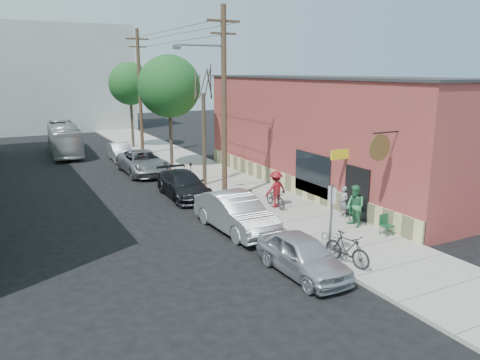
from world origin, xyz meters
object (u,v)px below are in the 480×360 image
patron_grey (343,202)px  parked_bike_a (347,249)px  patron_green (355,206)px  car_4 (121,152)px  parking_meter_far (191,169)px  patio_chair_b (387,225)px  bus (64,139)px  car_1 (236,213)px  utility_pole_near (223,101)px  sign_post (331,214)px  parking_meter_near (251,199)px  tree_leafy_far (130,84)px  cyclist (276,189)px  car_0 (303,255)px  patio_chair_a (356,213)px  parked_bike_b (333,240)px  car_3 (143,162)px  car_2 (184,185)px  tree_bare (204,140)px  tree_leafy_mid (169,87)px

patron_grey → parked_bike_a: (-3.51, -4.41, -0.16)m
patron_green → car_4: 21.81m
parking_meter_far → patio_chair_b: (3.74, -12.75, -0.39)m
parked_bike_a → bus: size_ratio=0.21×
car_1 → utility_pole_near: bearing=67.7°
sign_post → parking_meter_near: (-0.10, 5.90, -0.85)m
parking_meter_far → parked_bike_a: bearing=-89.0°
parking_meter_near → tree_leafy_far: (0.55, 23.06, 4.79)m
sign_post → tree_leafy_far: (0.45, 28.95, 3.94)m
parked_bike_a → car_1: 5.69m
cyclist → patio_chair_b: bearing=103.6°
parked_bike_a → car_0: car_0 is taller
patio_chair_a → patron_green: size_ratio=0.47×
parked_bike_a → car_1: car_1 is taller
parked_bike_b → car_3: bearing=107.0°
sign_post → patio_chair_a: sign_post is taller
parking_meter_far → utility_pole_near: (0.14, -4.40, 4.43)m
sign_post → cyclist: 6.82m
tree_leafy_far → cyclist: size_ratio=4.01×
sign_post → car_2: bearing=98.0°
tree_leafy_far → patron_grey: 26.00m
tree_bare → car_1: tree_bare is taller
tree_leafy_far → patio_chair_a: 26.88m
tree_leafy_far → parked_bike_b: bearing=-90.0°
bus → patio_chair_a: bearing=-67.5°
patio_chair_a → parked_bike_a: (-3.55, -3.58, 0.15)m
car_0 → car_1: size_ratio=0.82×
car_0 → parking_meter_near: bearing=76.4°
parked_bike_a → tree_leafy_far: bearing=78.1°
car_0 → sign_post: bearing=15.6°
tree_leafy_far → patio_chair_b: tree_leafy_far is taller
patron_green → car_2: patron_green is taller
tree_leafy_mid → patron_grey: size_ratio=5.22×
tree_leafy_far → car_4: size_ratio=1.81×
patio_chair_a → car_4: 21.48m
patron_grey → parking_meter_near: bearing=-125.5°
parking_meter_far → patio_chair_a: size_ratio=1.41×
patio_chair_b → bus: bus is taller
parking_meter_near → car_2: bearing=105.9°
parking_meter_far → bus: (-5.36, 15.24, 0.31)m
parked_bike_b → cyclist: bearing=88.2°
utility_pole_near → patio_chair_a: 8.77m
parked_bike_a → car_3: car_3 is taller
parking_meter_far → tree_bare: bearing=-58.1°
parking_meter_near → patio_chair_a: parking_meter_near is taller
tree_bare → patio_chair_b: size_ratio=6.25×
patron_grey → parked_bike_a: size_ratio=0.77×
car_4 → utility_pole_near: bearing=-79.5°
patio_chair_a → cyclist: bearing=109.6°
parking_meter_far → patron_grey: bearing=-69.3°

